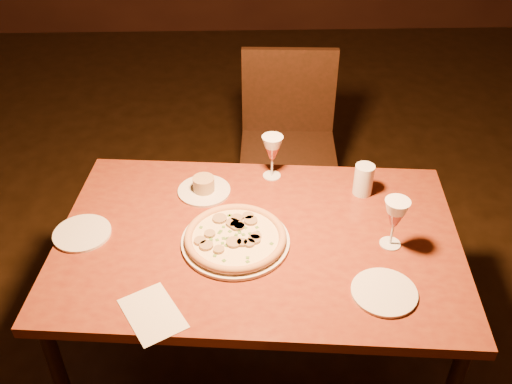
{
  "coord_description": "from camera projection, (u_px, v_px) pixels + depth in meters",
  "views": [
    {
      "loc": [
        0.17,
        -1.74,
        2.02
      ],
      "look_at": [
        0.22,
        -0.23,
        0.88
      ],
      "focal_mm": 40.0,
      "sensor_mm": 36.0,
      "label": 1
    }
  ],
  "objects": [
    {
      "name": "floor",
      "position": [
        206.0,
        317.0,
        2.6
      ],
      "size": [
        7.0,
        7.0,
        0.0
      ],
      "primitive_type": "plane",
      "color": "black",
      "rests_on": "ground"
    },
    {
      "name": "dining_table",
      "position": [
        258.0,
        250.0,
        1.98
      ],
      "size": [
        1.44,
        1.0,
        0.73
      ],
      "rotation": [
        0.0,
        0.0,
        -0.09
      ],
      "color": "brown",
      "rests_on": "floor"
    },
    {
      "name": "chair_far",
      "position": [
        288.0,
        140.0,
        2.81
      ],
      "size": [
        0.49,
        0.49,
        0.95
      ],
      "rotation": [
        0.0,
        0.0,
        -0.05
      ],
      "color": "black",
      "rests_on": "floor"
    },
    {
      "name": "pizza_plate",
      "position": [
        235.0,
        238.0,
        1.91
      ],
      "size": [
        0.37,
        0.37,
        0.04
      ],
      "color": "silver",
      "rests_on": "dining_table"
    },
    {
      "name": "ramekin_saucer",
      "position": [
        204.0,
        187.0,
        2.13
      ],
      "size": [
        0.2,
        0.2,
        0.06
      ],
      "color": "silver",
      "rests_on": "dining_table"
    },
    {
      "name": "wine_glass_far",
      "position": [
        272.0,
        157.0,
        2.17
      ],
      "size": [
        0.08,
        0.08,
        0.18
      ],
      "primitive_type": null,
      "color": "#AB4947",
      "rests_on": "dining_table"
    },
    {
      "name": "wine_glass_right",
      "position": [
        394.0,
        223.0,
        1.86
      ],
      "size": [
        0.08,
        0.08,
        0.18
      ],
      "primitive_type": null,
      "color": "#AB4947",
      "rests_on": "dining_table"
    },
    {
      "name": "water_tumbler",
      "position": [
        364.0,
        180.0,
        2.11
      ],
      "size": [
        0.07,
        0.07,
        0.12
      ],
      "primitive_type": "cylinder",
      "color": "silver",
      "rests_on": "dining_table"
    },
    {
      "name": "side_plate_left",
      "position": [
        82.0,
        233.0,
        1.95
      ],
      "size": [
        0.2,
        0.2,
        0.01
      ],
      "primitive_type": "cylinder",
      "color": "silver",
      "rests_on": "dining_table"
    },
    {
      "name": "side_plate_near",
      "position": [
        384.0,
        292.0,
        1.73
      ],
      "size": [
        0.2,
        0.2,
        0.01
      ],
      "primitive_type": "cylinder",
      "color": "silver",
      "rests_on": "dining_table"
    },
    {
      "name": "menu_card",
      "position": [
        153.0,
        314.0,
        1.67
      ],
      "size": [
        0.23,
        0.25,
        0.0
      ],
      "primitive_type": "cube",
      "rotation": [
        0.0,
        0.0,
        0.53
      ],
      "color": "beige",
      "rests_on": "dining_table"
    }
  ]
}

